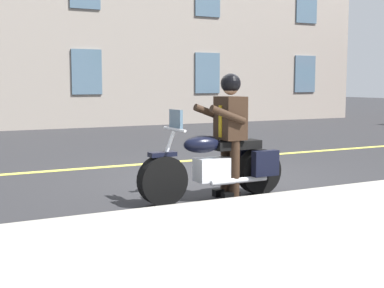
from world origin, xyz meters
TOP-DOWN VIEW (x-y plane):
  - ground_plane at (0.00, 0.00)m, footprint 80.00×80.00m
  - lane_center_stripe at (0.00, -2.00)m, footprint 60.00×0.16m
  - motorcycle_main at (0.76, 1.39)m, footprint 2.21×0.61m
  - rider_main at (0.57, 1.38)m, footprint 0.63×0.55m

SIDE VIEW (x-z plane):
  - ground_plane at x=0.00m, z-range 0.00..0.00m
  - lane_center_stripe at x=0.00m, z-range 0.00..0.01m
  - motorcycle_main at x=0.76m, z-range -0.18..1.08m
  - rider_main at x=0.57m, z-range 0.17..1.91m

